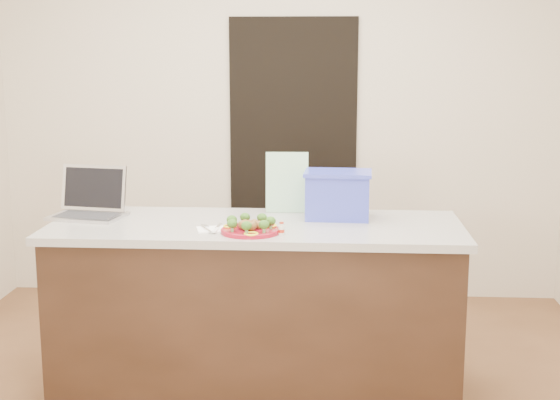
# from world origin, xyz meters

# --- Properties ---
(room_shell) EXTENTS (4.00, 4.00, 4.00)m
(room_shell) POSITION_xyz_m (0.00, 0.00, 1.62)
(room_shell) COLOR white
(room_shell) RESTS_ON ground
(doorway) EXTENTS (0.90, 0.02, 2.00)m
(doorway) POSITION_xyz_m (0.10, 1.98, 1.00)
(doorway) COLOR black
(doorway) RESTS_ON ground
(island) EXTENTS (2.06, 0.76, 0.92)m
(island) POSITION_xyz_m (0.00, 0.25, 0.46)
(island) COLOR black
(island) RESTS_ON ground
(plate) EXTENTS (0.28, 0.28, 0.02)m
(plate) POSITION_xyz_m (-0.01, 0.05, 0.93)
(plate) COLOR maroon
(plate) RESTS_ON island
(meatballs) EXTENTS (0.11, 0.11, 0.04)m
(meatballs) POSITION_xyz_m (-0.01, 0.05, 0.96)
(meatballs) COLOR brown
(meatballs) RESTS_ON plate
(broccoli) EXTENTS (0.24, 0.24, 0.04)m
(broccoli) POSITION_xyz_m (-0.01, 0.05, 0.98)
(broccoli) COLOR #224713
(broccoli) RESTS_ON plate
(pepper_rings) EXTENTS (0.26, 0.24, 0.01)m
(pepper_rings) POSITION_xyz_m (-0.01, 0.05, 0.94)
(pepper_rings) COLOR yellow
(pepper_rings) RESTS_ON plate
(napkin) EXTENTS (0.16, 0.16, 0.01)m
(napkin) POSITION_xyz_m (-0.20, 0.10, 0.92)
(napkin) COLOR white
(napkin) RESTS_ON island
(fork) EXTENTS (0.07, 0.17, 0.00)m
(fork) POSITION_xyz_m (-0.22, 0.11, 0.93)
(fork) COLOR silver
(fork) RESTS_ON napkin
(knife) EXTENTS (0.02, 0.19, 0.01)m
(knife) POSITION_xyz_m (-0.17, 0.08, 0.93)
(knife) COLOR white
(knife) RESTS_ON napkin
(yogurt_bottle) EXTENTS (0.03, 0.03, 0.06)m
(yogurt_bottle) POSITION_xyz_m (0.15, 0.01, 0.95)
(yogurt_bottle) COLOR beige
(yogurt_bottle) RESTS_ON island
(laptop) EXTENTS (0.40, 0.34, 0.26)m
(laptop) POSITION_xyz_m (-0.88, 0.38, 0.99)
(laptop) COLOR #B4B4B9
(laptop) RESTS_ON island
(leaflet) EXTENTS (0.23, 0.06, 0.32)m
(leaflet) POSITION_xyz_m (0.14, 0.54, 1.08)
(leaflet) COLOR silver
(leaflet) RESTS_ON island
(blue_box) EXTENTS (0.35, 0.26, 0.24)m
(blue_box) POSITION_xyz_m (0.41, 0.40, 1.04)
(blue_box) COLOR #303AAF
(blue_box) RESTS_ON island
(chair) EXTENTS (0.46, 0.46, 0.92)m
(chair) POSITION_xyz_m (0.19, 1.13, 0.52)
(chair) COLOR #351B0F
(chair) RESTS_ON ground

